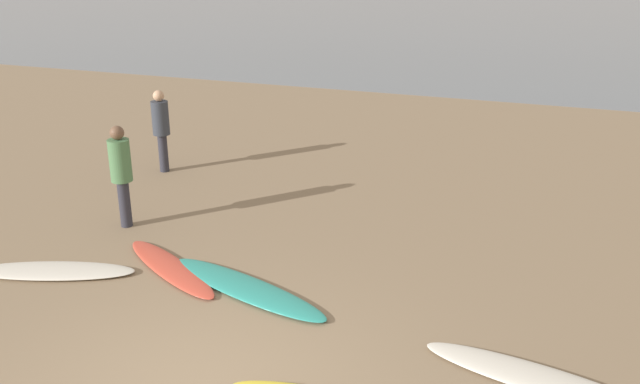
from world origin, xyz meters
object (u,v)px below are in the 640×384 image
object	(u,v)px
person_2	(121,168)
surfboard_4	(538,378)
surfboard_2	(246,288)
surfboard_0	(53,271)
person_1	(161,124)
surfboard_1	(171,268)

from	to	relation	value
person_2	surfboard_4	bearing A→B (deg)	116.41
surfboard_2	surfboard_4	size ratio (longest dim) A/B	1.08
surfboard_0	surfboard_2	bearing A→B (deg)	-9.23
person_1	person_2	world-z (taller)	person_2
surfboard_0	person_2	world-z (taller)	person_2
surfboard_0	person_1	world-z (taller)	person_1
person_2	surfboard_0	bearing A→B (deg)	44.26
surfboard_4	person_1	distance (m)	8.65
surfboard_1	person_2	bearing A→B (deg)	174.39
surfboard_1	surfboard_2	bearing A→B (deg)	22.96
person_1	surfboard_1	bearing A→B (deg)	5.76
surfboard_0	surfboard_1	xyz separation A→B (m)	(1.46, 0.63, -0.01)
person_1	person_2	bearing A→B (deg)	-7.97
surfboard_4	person_1	bearing A→B (deg)	158.96
surfboard_0	surfboard_4	size ratio (longest dim) A/B	0.91
surfboard_0	surfboard_1	distance (m)	1.59
surfboard_1	surfboard_2	distance (m)	1.25
person_1	surfboard_4	bearing A→B (deg)	31.00
surfboard_1	person_2	xyz separation A→B (m)	(-1.47, 1.11, 0.94)
surfboard_2	surfboard_0	bearing A→B (deg)	-151.68
surfboard_0	surfboard_1	size ratio (longest dim) A/B	1.00
surfboard_4	surfboard_2	bearing A→B (deg)	179.83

